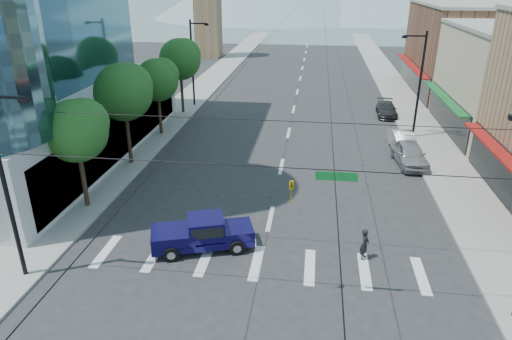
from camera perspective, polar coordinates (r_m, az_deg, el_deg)
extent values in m
plane|color=#28282B|center=(21.63, 0.09, -13.82)|extent=(160.00, 160.00, 0.00)
cube|color=gray|center=(60.32, -6.36, 10.53)|extent=(4.00, 120.00, 0.15)
cube|color=gray|center=(59.41, 17.09, 9.47)|extent=(4.00, 120.00, 0.15)
cube|color=brown|center=(60.39, 25.33, 13.31)|extent=(12.00, 18.00, 10.00)
cube|color=#8C6B4C|center=(81.46, -6.10, 20.10)|extent=(4.00, 4.00, 18.00)
cylinder|color=black|center=(28.85, -20.86, -0.34)|extent=(0.28, 0.28, 4.55)
sphere|color=#194C19|center=(27.99, -21.61, 4.56)|extent=(3.64, 3.64, 3.64)
sphere|color=#194C19|center=(27.94, -20.72, 5.52)|extent=(2.86, 2.86, 2.86)
cylinder|color=black|center=(34.64, -15.71, 4.64)|extent=(0.28, 0.28, 5.11)
sphere|color=#194C19|center=(33.87, -16.24, 9.32)|extent=(4.09, 4.09, 4.09)
sphere|color=#194C19|center=(33.90, -15.49, 10.11)|extent=(3.21, 3.21, 3.21)
cylinder|color=black|center=(40.95, -11.97, 7.37)|extent=(0.28, 0.28, 4.55)
sphere|color=#194C19|center=(40.35, -12.28, 10.93)|extent=(3.64, 3.64, 3.64)
sphere|color=#194C19|center=(40.42, -11.64, 11.58)|extent=(2.86, 2.86, 2.86)
cylinder|color=black|center=(47.33, -9.26, 10.01)|extent=(0.28, 0.28, 5.11)
sphere|color=#194C19|center=(46.78, -9.49, 13.49)|extent=(4.09, 4.09, 4.09)
sphere|color=#194C19|center=(46.89, -8.93, 14.04)|extent=(3.21, 3.21, 3.21)
cylinder|color=black|center=(22.44, -28.80, -2.18)|extent=(0.20, 0.20, 9.00)
cylinder|color=black|center=(17.67, -0.32, 0.50)|extent=(21.60, 0.04, 0.04)
imported|color=gold|center=(17.98, 4.44, -2.84)|extent=(0.16, 0.20, 1.00)
cube|color=#0C6626|center=(17.65, 10.03, -0.79)|extent=(1.60, 0.06, 0.35)
cylinder|color=black|center=(49.67, -7.96, 12.98)|extent=(0.20, 0.20, 9.00)
cube|color=black|center=(48.91, -7.17, 17.72)|extent=(1.80, 0.12, 0.12)
cube|color=black|center=(48.72, -6.21, 17.62)|extent=(0.40, 0.25, 0.18)
cylinder|color=black|center=(40.98, 19.75, 9.75)|extent=(0.20, 0.20, 9.00)
cube|color=black|center=(40.15, 19.26, 15.55)|extent=(1.80, 0.12, 0.12)
cube|color=black|center=(40.01, 18.08, 15.53)|extent=(0.40, 0.25, 0.18)
cube|color=#0C083C|center=(23.85, -6.65, -8.64)|extent=(5.46, 3.37, 0.33)
cube|color=#0C083C|center=(23.81, -2.29, -7.51)|extent=(1.97, 2.15, 0.51)
cube|color=#0C083C|center=(23.48, -6.28, -7.05)|extent=(2.22, 2.19, 1.03)
cube|color=black|center=(23.43, -6.29, -6.86)|extent=(2.05, 2.16, 0.56)
cube|color=#0C083C|center=(23.62, -10.35, -8.04)|extent=(2.62, 2.44, 0.61)
cube|color=silver|center=(24.10, -0.50, -8.11)|extent=(0.66, 1.72, 0.33)
cube|color=silver|center=(23.88, -12.88, -9.07)|extent=(0.66, 1.72, 0.28)
cylinder|color=black|center=(23.29, -2.41, -9.69)|extent=(0.83, 0.51, 0.78)
cylinder|color=black|center=(24.79, -3.00, -7.50)|extent=(0.83, 0.51, 0.78)
cylinder|color=black|center=(23.15, -10.56, -10.33)|extent=(0.83, 0.51, 0.78)
cylinder|color=black|center=(24.66, -10.62, -8.09)|extent=(0.83, 0.51, 0.78)
imported|color=black|center=(23.37, 13.43, -9.00)|extent=(0.57, 0.70, 1.66)
imported|color=#9A9A9E|center=(35.76, 18.65, 1.93)|extent=(2.45, 5.10, 1.68)
imported|color=#B8B8B8|center=(38.45, 17.92, 3.36)|extent=(2.03, 4.80, 1.54)
imported|color=#2B2B2E|center=(48.14, 16.00, 7.31)|extent=(1.98, 4.65, 1.34)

